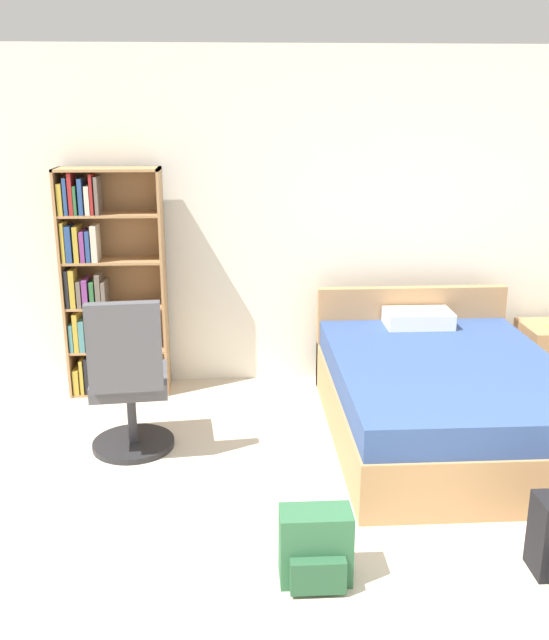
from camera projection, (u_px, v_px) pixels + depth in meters
wall_back at (349, 220)px, 5.59m from camera, size 9.00×0.06×2.60m
bookshelf at (102, 284)px, 5.39m from camera, size 0.76×0.28×1.73m
bed at (442, 395)px, 4.82m from camera, size 1.49×2.04×0.81m
office_chair at (129, 384)px, 4.49m from camera, size 0.54×0.61×1.07m
backpack_green at (316, 548)px, 3.35m from camera, size 0.34×0.24×0.36m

